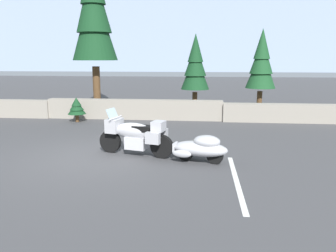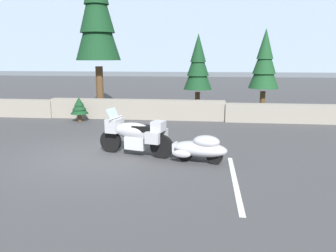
# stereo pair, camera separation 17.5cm
# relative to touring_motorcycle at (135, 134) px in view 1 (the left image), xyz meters

# --- Properties ---
(ground_plane) EXTENTS (80.00, 80.00, 0.00)m
(ground_plane) POSITION_rel_touring_motorcycle_xyz_m (-1.15, -0.30, -0.62)
(ground_plane) COLOR #424244
(stone_guard_wall) EXTENTS (24.00, 0.59, 0.90)m
(stone_guard_wall) POSITION_rel_touring_motorcycle_xyz_m (-0.86, 5.62, -0.20)
(stone_guard_wall) COLOR gray
(stone_guard_wall) RESTS_ON ground
(distant_ridgeline) EXTENTS (240.00, 80.00, 16.00)m
(distant_ridgeline) POSITION_rel_touring_motorcycle_xyz_m (-1.15, 95.63, 7.38)
(distant_ridgeline) COLOR #8C9EB7
(distant_ridgeline) RESTS_ON ground
(touring_motorcycle) EXTENTS (2.27, 1.10, 1.33)m
(touring_motorcycle) POSITION_rel_touring_motorcycle_xyz_m (0.00, 0.00, 0.00)
(touring_motorcycle) COLOR black
(touring_motorcycle) RESTS_ON ground
(car_shaped_trailer) EXTENTS (2.22, 1.07, 0.76)m
(car_shaped_trailer) POSITION_rel_touring_motorcycle_xyz_m (1.88, -0.50, -0.21)
(car_shaped_trailer) COLOR black
(car_shaped_trailer) RESTS_ON ground
(pine_tree_tall) EXTENTS (2.23, 2.23, 8.08)m
(pine_tree_tall) POSITION_rel_touring_motorcycle_xyz_m (-3.45, 7.47, 4.44)
(pine_tree_tall) COLOR brown
(pine_tree_tall) RESTS_ON ground
(pine_tree_secondary) EXTENTS (1.41, 1.41, 4.11)m
(pine_tree_secondary) POSITION_rel_touring_motorcycle_xyz_m (4.68, 7.18, 1.95)
(pine_tree_secondary) COLOR brown
(pine_tree_secondary) RESTS_ON ground
(pine_tree_far_right) EXTENTS (1.36, 1.36, 3.89)m
(pine_tree_far_right) POSITION_rel_touring_motorcycle_xyz_m (1.57, 7.06, 1.81)
(pine_tree_far_right) COLOR brown
(pine_tree_far_right) RESTS_ON ground
(pine_sapling_near) EXTENTS (0.78, 0.78, 1.08)m
(pine_sapling_near) POSITION_rel_touring_motorcycle_xyz_m (-3.53, 4.76, 0.05)
(pine_sapling_near) COLOR brown
(pine_sapling_near) RESTS_ON ground
(parking_stripe_marker) EXTENTS (0.12, 3.60, 0.01)m
(parking_stripe_marker) POSITION_rel_touring_motorcycle_xyz_m (2.72, -1.80, -0.62)
(parking_stripe_marker) COLOR silver
(parking_stripe_marker) RESTS_ON ground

